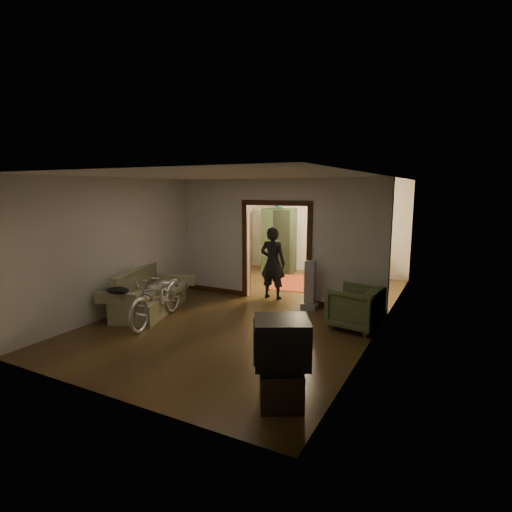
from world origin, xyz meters
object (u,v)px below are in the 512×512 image
Objects in this scene: bicycle at (158,296)px; person at (273,263)px; sofa at (150,291)px; locker at (279,241)px; desk at (360,267)px; armchair at (355,307)px.

bicycle is 1.13× the size of person.
sofa is at bearing 131.96° from bicycle.
locker is 1.97× the size of desk.
locker reaches higher than bicycle.
armchair is 4.22m from desk.
locker reaches higher than sofa.
sofa is 1.93× the size of desk.
armchair is at bearing 9.75° from bicycle.
desk is at bearing 40.41° from sofa.
armchair is 2.55m from person.
locker is at bearing -173.08° from desk.
person is (-2.23, 1.15, 0.46)m from armchair.
locker is at bearing 76.09° from bicycle.
person is 0.86× the size of locker.
sofa is at bearing -107.12° from locker.
sofa is 2.86m from person.
person is 1.70× the size of desk.
sofa is 4.19m from armchair.
armchair is at bearing -75.01° from desk.
bicycle is 0.98× the size of locker.
bicycle is at bearing -59.14° from armchair.
bicycle is 5.41m from locker.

